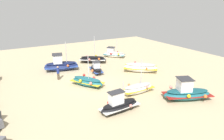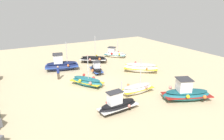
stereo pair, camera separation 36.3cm
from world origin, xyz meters
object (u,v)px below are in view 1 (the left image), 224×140
at_px(fishing_boat_0, 187,93).
at_px(fishing_boat_2, 119,105).
at_px(fishing_boat_6, 93,59).
at_px(fishing_boat_5, 61,65).
at_px(fishing_boat_3, 114,54).
at_px(fishing_boat_4, 87,82).
at_px(fishing_boat_7, 138,89).
at_px(fishing_boat_8, 96,69).
at_px(person_walking, 58,72).
at_px(fishing_boat_1, 141,67).

bearing_deg(fishing_boat_0, fishing_boat_2, 12.21).
bearing_deg(fishing_boat_6, fishing_boat_5, 45.69).
relative_size(fishing_boat_3, fishing_boat_5, 0.76).
height_order(fishing_boat_4, fishing_boat_7, fishing_boat_7).
distance_m(fishing_boat_3, fishing_boat_8, 8.07).
bearing_deg(fishing_boat_8, person_walking, -79.74).
height_order(fishing_boat_5, fishing_boat_6, fishing_boat_6).
relative_size(fishing_boat_4, person_walking, 2.39).
distance_m(fishing_boat_0, fishing_boat_6, 15.72).
xyz_separation_m(fishing_boat_0, fishing_boat_1, (8.57, -1.15, -0.05)).
relative_size(fishing_boat_0, fishing_boat_2, 1.33).
bearing_deg(fishing_boat_3, fishing_boat_8, 89.44).
xyz_separation_m(fishing_boat_3, fishing_boat_6, (-1.22, 4.38, -0.04)).
bearing_deg(fishing_boat_3, fishing_boat_5, 60.37).
bearing_deg(fishing_boat_2, fishing_boat_5, -89.32).
height_order(fishing_boat_6, fishing_boat_8, fishing_boat_6).
bearing_deg(fishing_boat_4, person_walking, 1.04).
bearing_deg(person_walking, fishing_boat_2, -137.69).
bearing_deg(person_walking, fishing_boat_4, -117.92).
distance_m(fishing_boat_3, fishing_boat_6, 4.55).
height_order(fishing_boat_6, person_walking, fishing_boat_6).
bearing_deg(fishing_boat_2, fishing_boat_0, 165.98).
relative_size(fishing_boat_5, fishing_boat_7, 1.33).
bearing_deg(fishing_boat_3, fishing_boat_4, 92.64).
relative_size(fishing_boat_7, person_walking, 2.14).
distance_m(fishing_boat_5, person_walking, 3.49).
height_order(fishing_boat_5, fishing_boat_7, fishing_boat_5).
bearing_deg(fishing_boat_4, fishing_boat_6, -60.49).
height_order(fishing_boat_2, fishing_boat_5, fishing_boat_5).
xyz_separation_m(fishing_boat_1, fishing_boat_5, (5.83, 8.83, 0.15)).
height_order(fishing_boat_7, fishing_boat_8, fishing_boat_7).
xyz_separation_m(fishing_boat_1, fishing_boat_7, (-5.18, 4.33, -0.10)).
relative_size(fishing_boat_4, fishing_boat_8, 1.18).
bearing_deg(fishing_boat_6, fishing_boat_0, 132.51).
bearing_deg(fishing_boat_6, fishing_boat_2, 106.80).
relative_size(fishing_boat_2, fishing_boat_8, 1.10).
bearing_deg(fishing_boat_2, fishing_boat_4, -92.98).
relative_size(fishing_boat_0, fishing_boat_8, 1.46).
distance_m(fishing_boat_4, fishing_boat_6, 8.92).
bearing_deg(person_walking, fishing_boat_0, -111.64).
bearing_deg(fishing_boat_5, fishing_boat_8, 153.61).
distance_m(fishing_boat_1, fishing_boat_2, 10.75).
distance_m(fishing_boat_6, person_walking, 7.85).
xyz_separation_m(fishing_boat_1, fishing_boat_4, (-0.84, 7.94, -0.11)).
height_order(fishing_boat_7, person_walking, fishing_boat_7).
distance_m(fishing_boat_0, fishing_boat_8, 11.95).
xyz_separation_m(fishing_boat_0, fishing_boat_4, (7.73, 6.79, -0.16)).
xyz_separation_m(fishing_boat_0, person_walking, (11.17, 8.98, 0.30)).
height_order(fishing_boat_5, fishing_boat_8, fishing_boat_5).
bearing_deg(fishing_boat_0, fishing_boat_3, -73.72).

